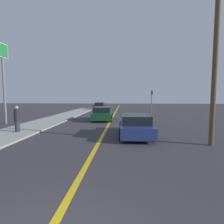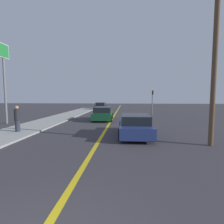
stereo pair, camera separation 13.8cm
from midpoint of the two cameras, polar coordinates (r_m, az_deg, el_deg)
road_center_line at (r=20.29m, az=0.49°, el=-1.90°), size 0.20×60.00×0.01m
sidewalk_left at (r=20.44m, az=-16.81°, el=-1.92°), size 3.17×33.62×0.11m
car_near_right_lane at (r=11.09m, az=7.87°, el=-4.37°), size 2.07×4.45×1.34m
car_ahead_center at (r=18.10m, az=-2.81°, el=-0.62°), size 2.10×3.95×1.41m
car_far_distant at (r=33.13m, az=-3.58°, el=1.92°), size 1.98×3.85×1.35m
pedestrian_far_standing at (r=13.33m, az=-28.29°, el=-1.93°), size 0.37×0.37×1.74m
traffic_light at (r=24.01m, az=13.22°, el=3.96°), size 0.18×0.40×3.27m
roadside_sign at (r=18.60m, az=-31.64°, el=12.22°), size 0.20×1.45×7.12m
utility_pole at (r=10.09m, az=30.77°, el=12.67°), size 0.24×0.24×7.84m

